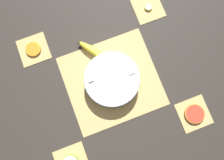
{
  "coord_description": "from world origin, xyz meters",
  "views": [
    {
      "loc": [
        -0.06,
        -0.15,
        1.1
      ],
      "look_at": [
        0.0,
        0.0,
        0.03
      ],
      "focal_mm": 35.0,
      "sensor_mm": 36.0,
      "label": 1
    }
  ],
  "objects_px": {
    "fruit_salad_bowl": "(112,80)",
    "orange_slice_whole": "(33,49)",
    "whole_banana": "(93,51)",
    "grapefruit_slice": "(195,114)",
    "banana_coin_single": "(148,7)"
  },
  "relations": [
    {
      "from": "fruit_salad_bowl",
      "to": "orange_slice_whole",
      "type": "distance_m",
      "value": 0.44
    },
    {
      "from": "whole_banana",
      "to": "fruit_salad_bowl",
      "type": "bearing_deg",
      "value": -78.53
    },
    {
      "from": "fruit_salad_bowl",
      "to": "orange_slice_whole",
      "type": "relative_size",
      "value": 3.36
    },
    {
      "from": "fruit_salad_bowl",
      "to": "grapefruit_slice",
      "type": "height_order",
      "value": "fruit_salad_bowl"
    },
    {
      "from": "fruit_salad_bowl",
      "to": "orange_slice_whole",
      "type": "height_order",
      "value": "fruit_salad_bowl"
    },
    {
      "from": "fruit_salad_bowl",
      "to": "banana_coin_single",
      "type": "bearing_deg",
      "value": 42.85
    },
    {
      "from": "whole_banana",
      "to": "grapefruit_slice",
      "type": "bearing_deg",
      "value": -52.94
    },
    {
      "from": "orange_slice_whole",
      "to": "grapefruit_slice",
      "type": "relative_size",
      "value": 0.8
    },
    {
      "from": "banana_coin_single",
      "to": "grapefruit_slice",
      "type": "bearing_deg",
      "value": -90.0
    },
    {
      "from": "whole_banana",
      "to": "banana_coin_single",
      "type": "relative_size",
      "value": 4.23
    },
    {
      "from": "whole_banana",
      "to": "banana_coin_single",
      "type": "distance_m",
      "value": 0.38
    },
    {
      "from": "fruit_salad_bowl",
      "to": "banana_coin_single",
      "type": "relative_size",
      "value": 6.83
    },
    {
      "from": "orange_slice_whole",
      "to": "banana_coin_single",
      "type": "height_order",
      "value": "orange_slice_whole"
    },
    {
      "from": "banana_coin_single",
      "to": "grapefruit_slice",
      "type": "relative_size",
      "value": 0.39
    },
    {
      "from": "orange_slice_whole",
      "to": "fruit_salad_bowl",
      "type": "bearing_deg",
      "value": -42.94
    }
  ]
}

